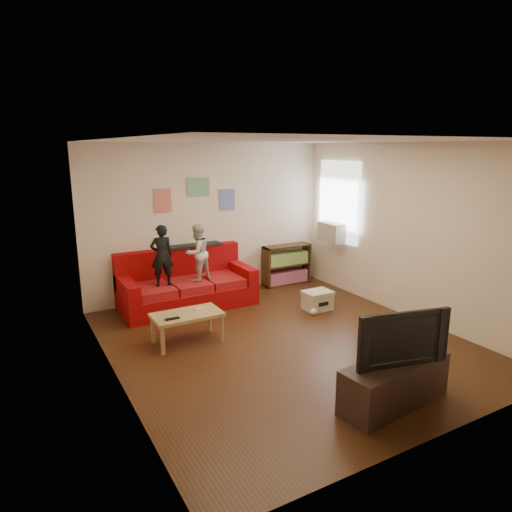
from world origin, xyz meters
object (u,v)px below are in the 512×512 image
television (398,336)px  coffee_table (187,317)px  tv_stand (394,383)px  bookshelf (286,267)px  child_a (162,255)px  sofa (186,287)px  child_b (197,253)px  file_box (317,300)px

television → coffee_table: bearing=130.4°
coffee_table → tv_stand: bearing=-62.5°
bookshelf → tv_stand: 4.41m
child_a → coffee_table: (-0.08, -1.27, -0.60)m
bookshelf → tv_stand: bookshelf is taller
sofa → child_b: (0.15, -0.18, 0.61)m
child_a → child_b: (0.60, 0.00, -0.02)m
sofa → coffee_table: size_ratio=2.36×
child_a → tv_stand: (1.23, -3.79, -0.72)m
file_box → tv_stand: bearing=-110.9°
tv_stand → child_b: bearing=93.0°
child_b → bookshelf: size_ratio=0.97×
child_a → television: size_ratio=0.98×
child_b → file_box: child_b is taller
coffee_table → file_box: size_ratio=2.04×
sofa → bookshelf: size_ratio=2.28×
tv_stand → coffee_table: bearing=111.0°
bookshelf → television: size_ratio=0.97×
sofa → bookshelf: 2.17m
file_box → television: 2.96m
child_a → tv_stand: size_ratio=0.77×
coffee_table → television: bearing=-62.5°
file_box → television: (-1.03, -2.70, 0.61)m
child_b → tv_stand: 3.90m
child_a → file_box: 2.63m
child_b → bookshelf: bearing=170.7°
coffee_table → tv_stand: tv_stand is taller
coffee_table → television: 2.87m
bookshelf → television: bearing=-108.3°
child_b → bookshelf: child_b is taller
file_box → television: television is taller
child_a → file_box: (2.26, -1.08, -0.80)m
child_a → tv_stand: 4.05m
child_a → child_b: 0.60m
child_a → coffee_table: child_a is taller
television → bookshelf: bearing=84.6°
child_b → tv_stand: size_ratio=0.74×
sofa → coffee_table: 1.54m
sofa → television: bearing=-78.9°
child_b → child_a: bearing=-20.5°
television → tv_stand: bearing=0.0°
sofa → bookshelf: (2.16, 0.22, 0.02)m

